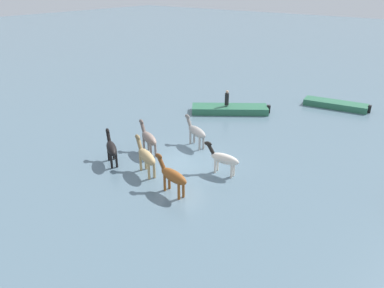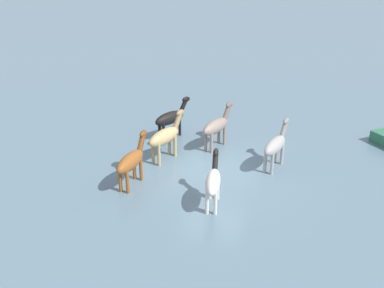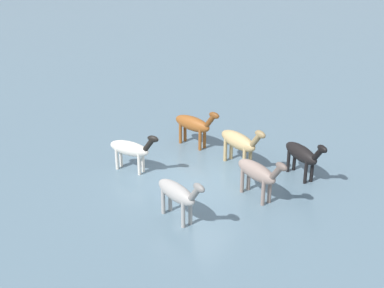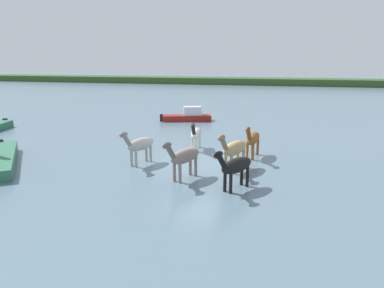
# 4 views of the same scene
# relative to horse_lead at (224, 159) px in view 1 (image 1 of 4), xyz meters

# --- Properties ---
(ground_plane) EXTENTS (187.88, 187.88, 0.00)m
(ground_plane) POSITION_rel_horse_lead_xyz_m (0.37, -2.64, -0.93)
(ground_plane) COLOR slate
(horse_lead) EXTENTS (0.60, 2.17, 1.68)m
(horse_lead) POSITION_rel_horse_lead_xyz_m (0.00, 0.00, 0.00)
(horse_lead) COLOR silver
(horse_lead) RESTS_ON ground_plane
(horse_dark_mare) EXTENTS (1.28, 2.37, 1.88)m
(horse_dark_mare) POSITION_rel_horse_lead_xyz_m (2.51, -3.33, 0.11)
(horse_dark_mare) COLOR tan
(horse_dark_mare) RESTS_ON ground_plane
(horse_mid_herd) EXTENTS (1.14, 2.28, 1.80)m
(horse_mid_herd) POSITION_rel_horse_lead_xyz_m (-2.01, -3.39, 0.06)
(horse_mid_herd) COLOR #9E9993
(horse_mid_herd) RESTS_ON ground_plane
(horse_rear_stallion) EXTENTS (1.48, 2.10, 1.75)m
(horse_rear_stallion) POSITION_rel_horse_lead_xyz_m (2.86, -5.76, 0.04)
(horse_rear_stallion) COLOR black
(horse_rear_stallion) RESTS_ON ground_plane
(horse_pinto_flank) EXTENTS (0.83, 2.33, 1.80)m
(horse_pinto_flank) POSITION_rel_horse_lead_xyz_m (3.18, -0.87, 0.06)
(horse_pinto_flank) COLOR brown
(horse_pinto_flank) RESTS_ON ground_plane
(horse_gray_outer) EXTENTS (1.28, 2.30, 1.83)m
(horse_gray_outer) POSITION_rel_horse_lead_xyz_m (0.60, -5.00, 0.08)
(horse_gray_outer) COLOR gray
(horse_gray_outer) RESTS_ON ground_plane
(boat_dinghy_port) EXTENTS (4.86, 5.77, 0.78)m
(boat_dinghy_port) POSITION_rel_horse_lead_xyz_m (-8.70, -5.12, -0.74)
(boat_dinghy_port) COLOR #2D6B4C
(boat_dinghy_port) RESTS_ON ground_plane
(boat_skiff_near) EXTENTS (2.11, 5.24, 0.75)m
(boat_skiff_near) POSITION_rel_horse_lead_xyz_m (-15.10, 1.11, -0.75)
(boat_skiff_near) COLOR #2D6B4C
(boat_skiff_near) RESTS_ON ground_plane
(person_watcher_seated) EXTENTS (0.32, 0.32, 1.19)m
(person_watcher_seated) POSITION_rel_horse_lead_xyz_m (-8.52, -5.33, 0.25)
(person_watcher_seated) COLOR black
(person_watcher_seated) RESTS_ON boat_dinghy_port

